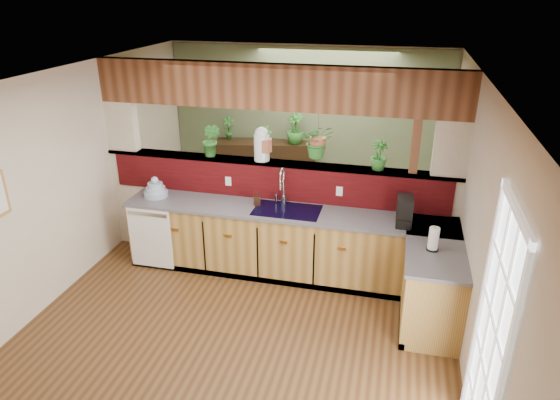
% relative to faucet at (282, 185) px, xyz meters
% --- Properties ---
extents(ground, '(4.60, 7.00, 0.01)m').
position_rel_faucet_xyz_m(ground, '(-0.15, -1.13, -1.17)').
color(ground, '#4E3118').
rests_on(ground, ground).
extents(ceiling, '(4.60, 7.00, 0.01)m').
position_rel_faucet_xyz_m(ceiling, '(-0.15, -1.13, 1.43)').
color(ceiling, brown).
rests_on(ceiling, ground).
extents(wall_back, '(4.60, 0.02, 2.60)m').
position_rel_faucet_xyz_m(wall_back, '(-0.15, 2.37, 0.13)').
color(wall_back, beige).
rests_on(wall_back, ground).
extents(wall_left, '(0.02, 7.00, 2.60)m').
position_rel_faucet_xyz_m(wall_left, '(-2.45, -1.13, 0.13)').
color(wall_left, beige).
rests_on(wall_left, ground).
extents(wall_right, '(0.02, 7.00, 2.60)m').
position_rel_faucet_xyz_m(wall_right, '(2.15, -1.13, 0.13)').
color(wall_right, beige).
rests_on(wall_right, ground).
extents(pass_through_partition, '(4.60, 0.21, 2.60)m').
position_rel_faucet_xyz_m(pass_through_partition, '(-0.12, 0.22, 0.02)').
color(pass_through_partition, beige).
rests_on(pass_through_partition, ground).
extents(pass_through_ledge, '(4.60, 0.21, 0.04)m').
position_rel_faucet_xyz_m(pass_through_ledge, '(-0.15, 0.22, 0.20)').
color(pass_through_ledge, brown).
rests_on(pass_through_ledge, ground).
extents(header_beam, '(4.60, 0.15, 0.55)m').
position_rel_faucet_xyz_m(header_beam, '(-0.15, 0.22, 1.16)').
color(header_beam, brown).
rests_on(header_beam, ground).
extents(sage_backwall, '(4.55, 0.02, 2.55)m').
position_rel_faucet_xyz_m(sage_backwall, '(-0.15, 2.35, 0.13)').
color(sage_backwall, '#5E704C').
rests_on(sage_backwall, ground).
extents(countertop, '(4.14, 1.52, 0.90)m').
position_rel_faucet_xyz_m(countertop, '(0.68, -0.26, -0.72)').
color(countertop, olive).
rests_on(countertop, ground).
extents(dishwasher, '(0.58, 0.03, 0.82)m').
position_rel_faucet_xyz_m(dishwasher, '(-1.63, -0.46, -0.71)').
color(dishwasher, white).
rests_on(dishwasher, ground).
extents(navy_sink, '(0.82, 0.50, 0.18)m').
position_rel_faucet_xyz_m(navy_sink, '(0.10, -0.15, -0.35)').
color(navy_sink, black).
rests_on(navy_sink, countertop).
extents(french_door, '(0.06, 1.02, 2.16)m').
position_rel_faucet_xyz_m(french_door, '(2.12, -2.43, -0.12)').
color(french_door, white).
rests_on(french_door, ground).
extents(faucet, '(0.22, 0.22, 0.50)m').
position_rel_faucet_xyz_m(faucet, '(0.00, 0.00, 0.00)').
color(faucet, '#B7B7B2').
rests_on(faucet, countertop).
extents(dish_stack, '(0.31, 0.31, 0.27)m').
position_rel_faucet_xyz_m(dish_stack, '(-1.67, -0.13, -0.18)').
color(dish_stack, '#9CAFC9').
rests_on(dish_stack, countertop).
extents(soap_dispenser, '(0.10, 0.11, 0.18)m').
position_rel_faucet_xyz_m(soap_dispenser, '(-0.31, -0.08, -0.18)').
color(soap_dispenser, '#3D2316').
rests_on(soap_dispenser, countertop).
extents(coffee_maker, '(0.18, 0.30, 0.33)m').
position_rel_faucet_xyz_m(coffee_maker, '(1.49, -0.22, -0.11)').
color(coffee_maker, black).
rests_on(coffee_maker, countertop).
extents(paper_towel, '(0.13, 0.13, 0.27)m').
position_rel_faucet_xyz_m(paper_towel, '(1.80, -0.76, -0.14)').
color(paper_towel, black).
rests_on(paper_towel, countertop).
extents(glass_jar, '(0.20, 0.20, 0.43)m').
position_rel_faucet_xyz_m(glass_jar, '(-0.32, 0.22, 0.44)').
color(glass_jar, silver).
rests_on(glass_jar, pass_through_ledge).
extents(ledge_plant_left, '(0.27, 0.23, 0.44)m').
position_rel_faucet_xyz_m(ledge_plant_left, '(-1.00, 0.22, 0.44)').
color(ledge_plant_left, '#276724').
rests_on(ledge_plant_left, pass_through_ledge).
extents(ledge_plant_right, '(0.27, 0.27, 0.36)m').
position_rel_faucet_xyz_m(ledge_plant_right, '(1.14, 0.22, 0.40)').
color(ledge_plant_right, '#276724').
rests_on(ledge_plant_right, pass_through_ledge).
extents(hanging_plant_a, '(0.25, 0.20, 0.54)m').
position_rel_faucet_xyz_m(hanging_plant_a, '(-0.29, 0.22, 0.59)').
color(hanging_plant_a, brown).
rests_on(hanging_plant_a, header_beam).
extents(hanging_plant_b, '(0.46, 0.42, 0.54)m').
position_rel_faucet_xyz_m(hanging_plant_b, '(0.39, 0.22, 0.71)').
color(hanging_plant_b, brown).
rests_on(hanging_plant_b, header_beam).
extents(shelving_console, '(1.71, 0.75, 1.10)m').
position_rel_faucet_xyz_m(shelving_console, '(-0.80, 2.12, -0.67)').
color(shelving_console, black).
rests_on(shelving_console, ground).
extents(shelf_plant_a, '(0.21, 0.15, 0.39)m').
position_rel_faucet_xyz_m(shelf_plant_a, '(-1.45, 2.12, 0.08)').
color(shelf_plant_a, '#276724').
rests_on(shelf_plant_a, shelving_console).
extents(shelf_plant_b, '(0.37, 0.37, 0.50)m').
position_rel_faucet_xyz_m(shelf_plant_b, '(-0.30, 2.12, 0.13)').
color(shelf_plant_b, '#276724').
rests_on(shelf_plant_b, shelving_console).
extents(floor_plant, '(0.69, 0.60, 0.75)m').
position_rel_faucet_xyz_m(floor_plant, '(1.07, 1.37, -0.79)').
color(floor_plant, '#276724').
rests_on(floor_plant, ground).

